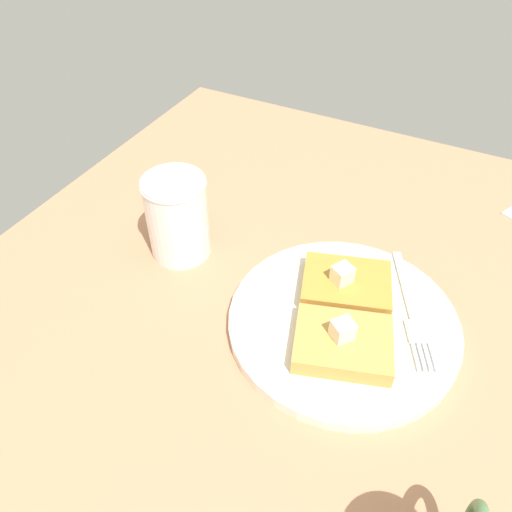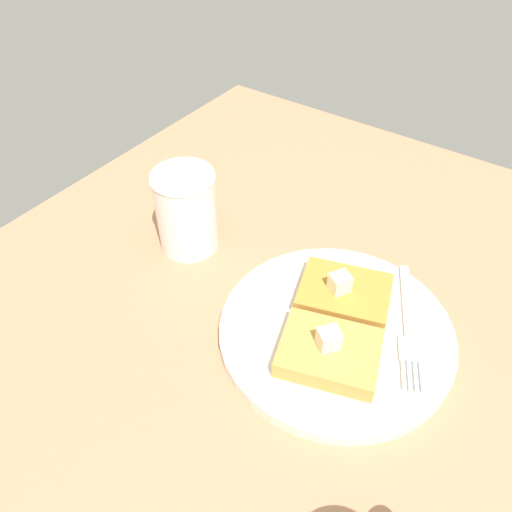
{
  "view_description": "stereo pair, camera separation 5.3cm",
  "coord_description": "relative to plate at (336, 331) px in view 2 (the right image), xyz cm",
  "views": [
    {
      "loc": [
        -29.21,
        -4.43,
        42.66
      ],
      "look_at": [
        4.9,
        12.95,
        6.52
      ],
      "focal_mm": 35.0,
      "sensor_mm": 36.0,
      "label": 1
    },
    {
      "loc": [
        -26.5,
        -8.94,
        42.66
      ],
      "look_at": [
        4.9,
        12.95,
        6.52
      ],
      "focal_mm": 35.0,
      "sensor_mm": 36.0,
      "label": 2
    }
  ],
  "objects": [
    {
      "name": "butter_pat_primary",
      "position": [
        -3.72,
        -0.88,
        3.44
      ],
      "size": [
        2.6,
        2.57,
        1.94
      ],
      "primitive_type": "cube",
      "rotation": [
        0.0,
        0.0,
        2.47
      ],
      "color": "#F6E8CB",
      "rests_on": "toast_slice_left"
    },
    {
      "name": "toast_slice_middle",
      "position": [
        3.62,
        1.14,
        1.51
      ],
      "size": [
        9.52,
        10.86,
        1.92
      ],
      "primitive_type": "cube",
      "rotation": [
        0.0,
        0.0,
        0.3
      ],
      "color": "#B27D30",
      "rests_on": "plate"
    },
    {
      "name": "plate",
      "position": [
        0.0,
        0.0,
        0.0
      ],
      "size": [
        23.46,
        23.46,
        1.29
      ],
      "color": "silver",
      "rests_on": "table_surface"
    },
    {
      "name": "toast_slice_left",
      "position": [
        -3.62,
        -1.14,
        1.51
      ],
      "size": [
        9.52,
        10.86,
        1.92
      ],
      "primitive_type": "cube",
      "rotation": [
        0.0,
        0.0,
        0.3
      ],
      "color": "#C28D42",
      "rests_on": "plate"
    },
    {
      "name": "fork",
      "position": [
        3.67,
        -6.08,
        0.73
      ],
      "size": [
        15.03,
        8.24,
        0.36
      ],
      "color": "silver",
      "rests_on": "plate"
    },
    {
      "name": "syrup_jar",
      "position": [
        2.34,
        21.19,
        4.08
      ],
      "size": [
        7.23,
        7.23,
        10.05
      ],
      "color": "#572409",
      "rests_on": "table_surface"
    },
    {
      "name": "table_surface",
      "position": [
        -3.74,
        -2.36,
        -1.75
      ],
      "size": [
        90.24,
        90.24,
        2.02
      ],
      "primitive_type": "cube",
      "color": "#AF7655",
      "rests_on": "ground"
    },
    {
      "name": "butter_pat_secondary",
      "position": [
        3.07,
        1.6,
        3.44
      ],
      "size": [
        2.56,
        2.49,
        1.94
      ],
      "primitive_type": "cube",
      "rotation": [
        0.0,
        0.0,
        2.6
      ],
      "color": "#F2F0C2",
      "rests_on": "toast_slice_middle"
    }
  ]
}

